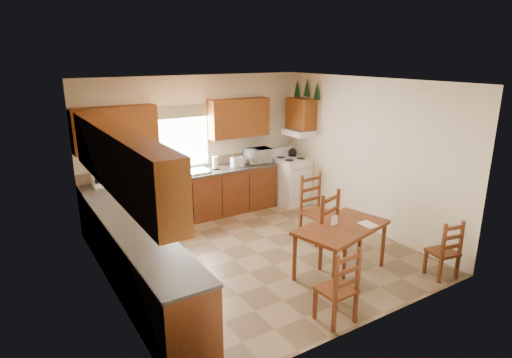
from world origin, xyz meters
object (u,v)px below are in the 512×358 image
stove (290,181)px  chair_near_right (443,248)px  microwave (258,156)px  chair_far_left (318,209)px  dining_table (340,250)px  chair_near_left (336,285)px  chair_far_right (341,233)px

stove → chair_near_right: bearing=-95.8°
microwave → chair_near_right: bearing=-77.7°
chair_far_left → dining_table: bearing=-118.1°
microwave → chair_near_left: microwave is taller
chair_near_left → chair_near_right: bearing=178.5°
microwave → chair_far_left: microwave is taller
microwave → chair_far_left: (-0.08, -2.03, -0.50)m
microwave → dining_table: (-0.55, -3.10, -0.70)m
chair_near_left → chair_near_right: (2.02, -0.00, -0.05)m
stove → chair_far_right: 2.98m
microwave → chair_near_right: 4.04m
chair_far_left → microwave: bearing=83.3°
chair_near_right → chair_far_right: 1.44m
dining_table → chair_near_right: chair_near_right is taller
microwave → chair_far_right: (-0.47, -3.02, -0.49)m
microwave → chair_far_left: 2.09m
stove → chair_far_right: (-1.13, -2.76, 0.09)m
microwave → chair_far_left: size_ratio=0.44×
chair_near_right → chair_far_left: 2.04m
stove → chair_near_right: (-0.03, -3.68, -0.05)m
stove → chair_near_left: 4.21m
chair_near_right → chair_far_left: size_ratio=0.77×
stove → chair_far_right: bearing=-117.5°
dining_table → chair_far_right: (0.07, 0.08, 0.21)m
dining_table → chair_far_right: size_ratio=1.20×
microwave → chair_near_left: bearing=-106.2°
chair_near_right → dining_table: bearing=-24.3°
stove → dining_table: (-1.20, -2.84, -0.12)m
chair_far_left → chair_far_right: bearing=-116.2°
dining_table → chair_far_left: 1.19m
dining_table → chair_near_right: size_ratio=1.57×
microwave → chair_near_left: (-1.40, -3.94, -0.59)m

